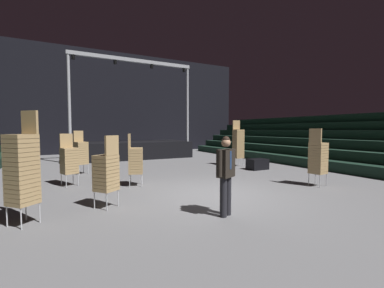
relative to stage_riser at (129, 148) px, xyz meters
The scene contains 13 objects.
ground_plane 10.47m from the stage_riser, 90.00° to the right, with size 22.00×30.00×0.10m, color slate.
arena_end_wall 5.67m from the stage_riser, 90.00° to the left, with size 22.00×0.30×8.00m, color black.
bleacher_bank_right 12.90m from the stage_riser, 47.20° to the right, with size 4.50×24.00×2.70m.
stage_riser is the anchor object (origin of this frame).
man_with_tie 12.15m from the stage_riser, 93.73° to the right, with size 0.56×0.37×1.71m.
chair_stack_front_left 8.24m from the stage_riser, 116.63° to the right, with size 0.57×0.57×1.71m.
chair_stack_front_right 10.76m from the stage_riser, 105.98° to the right, with size 0.62×0.62×1.71m.
chair_stack_mid_left 7.47m from the stage_riser, 57.45° to the right, with size 0.47×0.47×2.31m.
chair_stack_mid_right 11.65m from the stage_riser, 72.23° to the right, with size 0.48×0.48×1.88m.
chair_stack_mid_centre 8.55m from the stage_riser, 101.87° to the right, with size 0.56×0.56×1.71m.
chair_stack_rear_left 6.05m from the stage_riser, 122.00° to the right, with size 0.58×0.58×1.79m.
chair_stack_rear_right 11.68m from the stage_riser, 113.01° to the right, with size 0.62×0.62×2.22m.
equipment_road_case 8.64m from the stage_riser, 61.51° to the right, with size 0.90×0.60×0.49m, color black.
Camera 1 is at (-3.85, -6.07, 1.85)m, focal length 23.64 mm.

